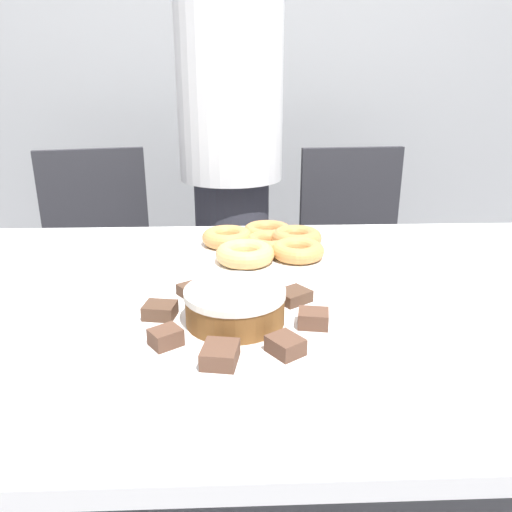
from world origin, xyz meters
TOP-DOWN VIEW (x-y plane):
  - wall_back at (0.00, 1.59)m, footprint 8.00×0.05m
  - table at (0.00, 0.00)m, footprint 1.98×0.97m
  - person_standing at (-0.09, 0.90)m, footprint 0.36×0.36m
  - office_chair_left at (-0.58, 0.86)m, footprint 0.53×0.53m
  - office_chair_right at (0.39, 0.86)m, footprint 0.48×0.48m
  - plate_cake at (-0.08, -0.13)m, footprint 0.36×0.36m
  - plate_donuts at (0.01, 0.25)m, footprint 0.37×0.37m
  - frosted_cake at (-0.08, -0.13)m, footprint 0.17×0.17m
  - lamington_0 at (-0.10, -0.26)m, footprint 0.06×0.07m
  - lamington_1 at (0.00, -0.24)m, footprint 0.06×0.07m
  - lamington_2 at (0.05, -0.15)m, footprint 0.06×0.05m
  - lamington_3 at (0.03, -0.06)m, footprint 0.07×0.07m
  - lamington_4 at (-0.05, -0.00)m, footprint 0.06×0.07m
  - lamington_5 at (-0.15, -0.02)m, footprint 0.07×0.08m
  - lamington_6 at (-0.21, -0.11)m, footprint 0.06×0.05m
  - lamington_7 at (-0.18, -0.21)m, footprint 0.06×0.06m
  - donut_0 at (0.01, 0.25)m, footprint 0.12×0.12m
  - donut_1 at (0.01, 0.34)m, footprint 0.13×0.13m
  - donut_2 at (-0.09, 0.29)m, footprint 0.13×0.13m
  - donut_3 at (-0.05, 0.16)m, footprint 0.13×0.13m
  - donut_4 at (0.07, 0.18)m, footprint 0.12×0.12m
  - donut_5 at (0.08, 0.28)m, footprint 0.12×0.12m

SIDE VIEW (x-z plane):
  - office_chair_left at x=-0.58m, z-range -0.02..0.86m
  - office_chair_right at x=0.39m, z-range -0.02..0.86m
  - table at x=0.00m, z-range 0.30..1.03m
  - plate_cake at x=-0.08m, z-range 0.73..0.74m
  - plate_donuts at x=0.01m, z-range 0.73..0.74m
  - lamington_4 at x=-0.05m, z-range 0.74..0.76m
  - lamington_5 at x=-0.15m, z-range 0.74..0.76m
  - lamington_3 at x=0.03m, z-range 0.74..0.76m
  - lamington_6 at x=-0.21m, z-range 0.74..0.77m
  - lamington_1 at x=0.00m, z-range 0.74..0.77m
  - lamington_0 at x=-0.10m, z-range 0.74..0.77m
  - lamington_2 at x=0.05m, z-range 0.74..0.77m
  - lamington_7 at x=-0.18m, z-range 0.74..0.77m
  - donut_0 at x=0.01m, z-range 0.74..0.78m
  - donut_1 at x=0.01m, z-range 0.74..0.78m
  - donut_4 at x=0.07m, z-range 0.74..0.78m
  - donut_2 at x=-0.09m, z-range 0.74..0.78m
  - donut_5 at x=0.08m, z-range 0.74..0.78m
  - donut_3 at x=-0.05m, z-range 0.74..0.78m
  - frosted_cake at x=-0.08m, z-range 0.74..0.80m
  - person_standing at x=-0.09m, z-range 0.04..1.63m
  - wall_back at x=0.00m, z-range 0.00..2.60m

